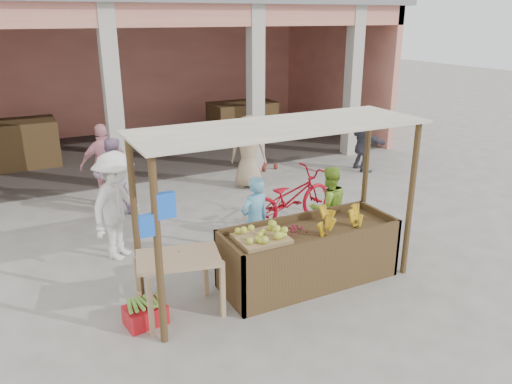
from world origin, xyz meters
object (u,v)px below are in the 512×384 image
red_crate (145,315)px  vendor_green (328,205)px  vendor_blue (255,218)px  motorcycle (290,197)px  side_table (179,267)px  fruit_stall (309,256)px

red_crate → vendor_green: 3.55m
red_crate → vendor_blue: (2.01, 0.86, 0.64)m
motorcycle → vendor_green: bearing=172.6°
side_table → fruit_stall: bearing=12.6°
fruit_stall → vendor_green: vendor_green is taller
fruit_stall → motorcycle: (0.87, 2.00, 0.14)m
red_crate → motorcycle: size_ratio=0.24×
side_table → vendor_green: (2.91, 0.86, 0.04)m
vendor_blue → motorcycle: size_ratio=0.74×
side_table → vendor_green: bearing=29.2°
vendor_blue → fruit_stall: bearing=105.1°
motorcycle → fruit_stall: bearing=145.9°
motorcycle → side_table: bearing=114.4°
fruit_stall → vendor_blue: (-0.45, 0.87, 0.37)m
fruit_stall → side_table: size_ratio=2.21×
vendor_green → fruit_stall: bearing=48.3°
red_crate → motorcycle: 3.89m
vendor_blue → vendor_green: 1.38m
red_crate → vendor_blue: vendor_blue is taller
side_table → vendor_blue: vendor_blue is taller
fruit_stall → side_table: side_table is taller
fruit_stall → red_crate: bearing=179.7°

